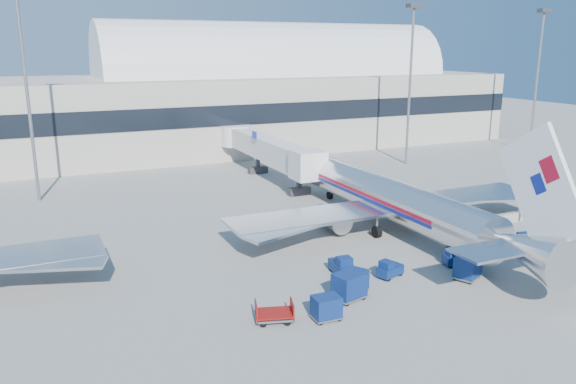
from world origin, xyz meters
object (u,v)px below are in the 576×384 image
airliner_main (395,201)px  barrier_near (479,223)px  cart_solo_far (530,243)px  tug_lead (389,269)px  tug_right (456,258)px  jetbridge_near (264,147)px  cart_train_a (355,281)px  cart_open_red (275,315)px  mast_east (411,61)px  cart_solo_near (468,267)px  mast_far_east (539,60)px  cart_train_c (326,307)px  tug_left (342,266)px  barrier_mid (505,218)px  mast_west (24,66)px  barrier_far (530,214)px  cart_train_b (349,286)px

airliner_main → barrier_near: 8.74m
airliner_main → cart_solo_far: 12.01m
airliner_main → cart_solo_far: (6.79, -9.70, -2.01)m
tug_lead → tug_right: (6.14, -0.26, 0.01)m
jetbridge_near → cart_train_a: 37.67m
airliner_main → cart_open_red: size_ratio=13.54×
mast_east → cart_solo_near: mast_east is taller
mast_far_east → cart_train_c: (-59.30, -38.52, -13.95)m
tug_lead → tug_left: (-3.03, 1.81, 0.09)m
barrier_mid → mast_far_east: bearing=39.7°
mast_west → cart_open_red: bearing=-71.3°
airliner_main → tug_right: size_ratio=15.99×
barrier_far → cart_train_a: 26.37m
jetbridge_near → tug_right: bearing=-87.2°
tug_lead → tug_left: 3.53m
mast_east → cart_solo_far: 40.08m
cart_open_red → tug_left: bearing=49.2°
barrier_near → barrier_far: (6.60, 0.00, 0.00)m
mast_far_east → cart_solo_near: (-46.74, -37.23, -13.83)m
cart_train_b → cart_solo_far: cart_train_b is taller
mast_east → cart_train_b: (-31.50, -36.60, -13.79)m
barrier_near → cart_train_a: size_ratio=1.32×
tug_lead → cart_solo_far: size_ratio=1.07×
barrier_mid → tug_left: tug_left is taller
barrier_far → cart_solo_near: bearing=-150.5°
cart_train_b → cart_open_red: 5.94m
airliner_main → cart_train_c: airliner_main is taller
tug_right → cart_solo_near: 2.72m
airliner_main → mast_west: bearing=139.6°
barrier_mid → tug_lead: size_ratio=1.29×
barrier_far → tug_lead: size_ratio=1.29×
barrier_near → cart_solo_far: cart_solo_far is taller
tug_left → cart_train_a: bearing=172.7°
cart_train_a → cart_solo_near: cart_solo_near is taller
mast_far_east → cart_open_red: bearing=-149.0°
cart_train_c → cart_solo_near: 12.63m
cart_solo_near → cart_train_c: bearing=160.2°
barrier_far → cart_train_c: 30.76m
mast_east → cart_solo_far: (-13.21, -35.20, -13.88)m
tug_right → cart_train_c: bearing=-153.2°
barrier_near → cart_open_red: 27.05m
airliner_main → cart_train_b: airliner_main is taller
cart_train_b → cart_solo_near: size_ratio=0.98×
airliner_main → cart_open_red: 21.21m
jetbridge_near → barrier_near: size_ratio=9.17×
cart_open_red → jetbridge_near: bearing=85.7°
mast_far_east → cart_train_a: bearing=-147.2°
jetbridge_near → cart_solo_far: 37.28m
jetbridge_near → cart_solo_near: (0.66, -38.04, -2.97)m
airliner_main → mast_far_east: mast_far_east is taller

